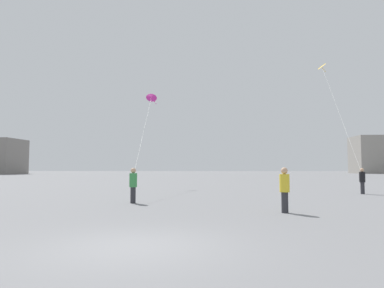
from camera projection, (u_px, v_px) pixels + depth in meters
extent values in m
plane|color=slate|center=(133.00, 247.00, 7.56)|extent=(300.00, 300.00, 0.00)
cylinder|color=#2D2D33|center=(363.00, 188.00, 22.53)|extent=(0.25, 0.25, 0.77)
cylinder|color=black|center=(362.00, 177.00, 22.58)|extent=(0.37, 0.37, 0.67)
sphere|color=tan|center=(362.00, 170.00, 22.61)|extent=(0.25, 0.25, 0.25)
cylinder|color=#2D2D33|center=(285.00, 202.00, 13.26)|extent=(0.26, 0.26, 0.79)
cylinder|color=yellow|center=(284.00, 183.00, 13.31)|extent=(0.38, 0.38, 0.69)
sphere|color=tan|center=(284.00, 171.00, 13.34)|extent=(0.26, 0.26, 0.26)
cylinder|color=#2D2D33|center=(133.00, 195.00, 16.81)|extent=(0.25, 0.25, 0.78)
cylinder|color=#388C47|center=(133.00, 180.00, 16.86)|extent=(0.37, 0.37, 0.68)
sphere|color=tan|center=(133.00, 171.00, 16.89)|extent=(0.25, 0.25, 0.25)
cone|color=#D12899|center=(152.00, 97.00, 32.23)|extent=(1.16, 0.92, 0.92)
sphere|color=#D12899|center=(153.00, 99.00, 32.21)|extent=(0.10, 0.10, 0.10)
sphere|color=#D12899|center=(154.00, 102.00, 32.19)|extent=(0.10, 0.10, 0.10)
sphere|color=#D12899|center=(156.00, 104.00, 32.16)|extent=(0.10, 0.10, 0.10)
cylinder|color=silver|center=(145.00, 124.00, 24.55)|extent=(1.82, 14.86, 6.99)
pyramid|color=yellow|center=(322.00, 66.00, 37.03)|extent=(0.84, 1.34, 0.57)
sphere|color=yellow|center=(323.00, 68.00, 36.89)|extent=(0.10, 0.10, 0.10)
sphere|color=yellow|center=(324.00, 70.00, 36.76)|extent=(0.10, 0.10, 0.10)
sphere|color=yellow|center=(325.00, 71.00, 36.62)|extent=(0.10, 0.10, 0.10)
cylinder|color=silver|center=(337.00, 107.00, 29.81)|extent=(1.97, 13.87, 11.25)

